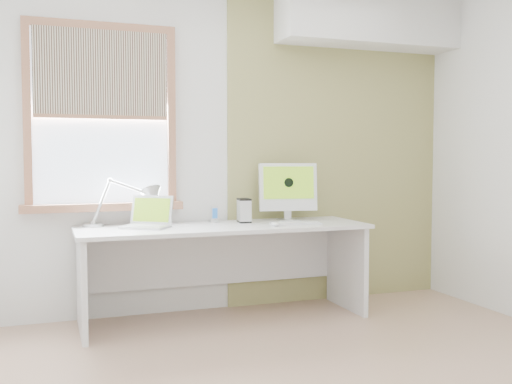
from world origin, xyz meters
name	(u,v)px	position (x,y,z in m)	size (l,w,h in m)	color
room	(321,148)	(0.00, 0.00, 1.30)	(4.04, 3.54, 2.64)	tan
accent_wall	(337,151)	(1.00, 1.74, 1.30)	(2.00, 0.02, 2.60)	#9C9659
soffit	(368,22)	(1.20, 1.57, 2.40)	(1.60, 0.40, 0.42)	white
window	(102,118)	(-1.00, 1.71, 1.54)	(1.20, 0.14, 1.42)	brown
desk	(222,250)	(-0.14, 1.44, 0.53)	(2.20, 0.70, 0.73)	silver
desk_lamp	(142,200)	(-0.73, 1.59, 0.92)	(0.63, 0.26, 0.36)	silver
laptop	(148,220)	(-0.70, 1.46, 0.79)	(0.42, 0.40, 0.23)	silver
phone_dock	(215,218)	(-0.16, 1.58, 0.77)	(0.08, 0.08, 0.13)	silver
external_drive	(244,210)	(0.07, 1.52, 0.82)	(0.11, 0.16, 0.19)	silver
imac	(288,188)	(0.46, 1.55, 0.99)	(0.48, 0.19, 0.47)	silver
keyboard	(296,223)	(0.40, 1.26, 0.74)	(0.40, 0.17, 0.02)	white
mouse	(275,224)	(0.21, 1.20, 0.74)	(0.06, 0.10, 0.03)	white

